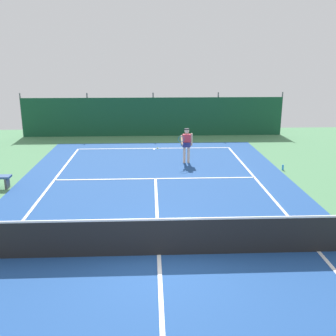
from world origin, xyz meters
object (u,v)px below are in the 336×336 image
object	(u,v)px
parked_car	(169,115)
water_bottle	(283,167)
tennis_net	(159,237)
tennis_player	(186,143)
tennis_ball_near_player	(158,148)

from	to	relation	value
parked_car	water_bottle	world-z (taller)	parked_car
tennis_net	parked_car	distance (m)	18.86
tennis_player	water_bottle	world-z (taller)	tennis_player
tennis_net	water_bottle	distance (m)	9.36
tennis_player	water_bottle	size ratio (longest dim) A/B	6.83
tennis_player	parked_car	bearing A→B (deg)	-87.27
parked_car	tennis_player	bearing A→B (deg)	-84.20
water_bottle	tennis_player	bearing A→B (deg)	161.86
parked_car	tennis_ball_near_player	bearing A→B (deg)	-93.93
tennis_net	parked_car	bearing A→B (deg)	86.49
tennis_ball_near_player	water_bottle	size ratio (longest dim) A/B	0.28
tennis_net	water_bottle	world-z (taller)	tennis_net
tennis_ball_near_player	tennis_net	bearing A→B (deg)	-90.93
parked_car	water_bottle	xyz separation A→B (m)	(4.49, -11.37, -0.72)
tennis_net	tennis_ball_near_player	world-z (taller)	tennis_net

